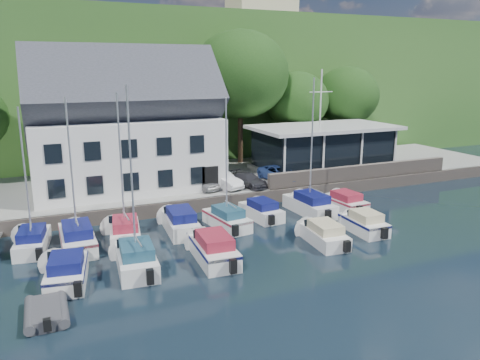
{
  "coord_description": "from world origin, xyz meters",
  "views": [
    {
      "loc": [
        -13.32,
        -20.36,
        10.41
      ],
      "look_at": [
        -0.52,
        9.0,
        2.62
      ],
      "focal_mm": 35.0,
      "sensor_mm": 36.0,
      "label": 1
    }
  ],
  "objects_px": {
    "boat_r1_6": "(312,149)",
    "boat_r1_1": "(71,170)",
    "boat_r2_3": "(323,232)",
    "boat_r1_4": "(226,162)",
    "car_dgrey": "(248,180)",
    "dinghy_1": "(46,310)",
    "boat_r2_4": "(364,221)",
    "car_silver": "(201,182)",
    "boat_r2_2": "(213,246)",
    "flagpole": "(320,125)",
    "boat_r1_7": "(344,200)",
    "boat_r2_1": "(132,182)",
    "boat_r1_3": "(180,220)",
    "boat_r1_5": "(261,209)",
    "car_blue": "(280,173)",
    "harbor_building": "(126,133)",
    "boat_r1_0": "(26,181)",
    "club_pavilion": "(323,148)",
    "boat_r1_2": "(121,167)",
    "boat_r2_0": "(67,269)",
    "car_white": "(222,180)"
  },
  "relations": [
    {
      "from": "boat_r2_0",
      "to": "dinghy_1",
      "type": "distance_m",
      "value": 3.41
    },
    {
      "from": "boat_r1_6",
      "to": "boat_r2_4",
      "type": "height_order",
      "value": "boat_r1_6"
    },
    {
      "from": "car_blue",
      "to": "boat_r2_1",
      "type": "xyz_separation_m",
      "value": [
        -14.32,
        -10.76,
        3.07
      ]
    },
    {
      "from": "dinghy_1",
      "to": "boat_r2_0",
      "type": "bearing_deg",
      "value": 72.19
    },
    {
      "from": "car_silver",
      "to": "boat_r2_2",
      "type": "distance_m",
      "value": 11.62
    },
    {
      "from": "boat_r1_3",
      "to": "boat_r1_4",
      "type": "height_order",
      "value": "boat_r1_4"
    },
    {
      "from": "boat_r1_4",
      "to": "boat_r1_1",
      "type": "bearing_deg",
      "value": 171.21
    },
    {
      "from": "boat_r1_0",
      "to": "boat_r1_3",
      "type": "xyz_separation_m",
      "value": [
        8.79,
        -0.35,
        -3.38
      ]
    },
    {
      "from": "boat_r1_6",
      "to": "dinghy_1",
      "type": "bearing_deg",
      "value": -158.17
    },
    {
      "from": "boat_r1_4",
      "to": "boat_r1_5",
      "type": "relative_size",
      "value": 1.67
    },
    {
      "from": "boat_r1_3",
      "to": "dinghy_1",
      "type": "relative_size",
      "value": 2.19
    },
    {
      "from": "club_pavilion",
      "to": "boat_r1_7",
      "type": "distance_m",
      "value": 9.81
    },
    {
      "from": "harbor_building",
      "to": "flagpole",
      "type": "bearing_deg",
      "value": -12.43
    },
    {
      "from": "car_silver",
      "to": "boat_r1_7",
      "type": "bearing_deg",
      "value": -54.02
    },
    {
      "from": "club_pavilion",
      "to": "boat_r2_3",
      "type": "bearing_deg",
      "value": -123.06
    },
    {
      "from": "boat_r1_6",
      "to": "boat_r1_1",
      "type": "bearing_deg",
      "value": 178.87
    },
    {
      "from": "car_blue",
      "to": "boat_r2_1",
      "type": "relative_size",
      "value": 0.42
    },
    {
      "from": "boat_r1_4",
      "to": "dinghy_1",
      "type": "bearing_deg",
      "value": -154.03
    },
    {
      "from": "flagpole",
      "to": "dinghy_1",
      "type": "relative_size",
      "value": 3.05
    },
    {
      "from": "boat_r2_1",
      "to": "boat_r1_7",
      "type": "bearing_deg",
      "value": 20.45
    },
    {
      "from": "car_dgrey",
      "to": "dinghy_1",
      "type": "xyz_separation_m",
      "value": [
        -15.58,
        -13.53,
        -1.19
      ]
    },
    {
      "from": "boat_r1_7",
      "to": "boat_r2_1",
      "type": "xyz_separation_m",
      "value": [
        -16.42,
        -4.59,
        4.07
      ]
    },
    {
      "from": "boat_r1_3",
      "to": "boat_r2_1",
      "type": "distance_m",
      "value": 7.37
    },
    {
      "from": "boat_r1_7",
      "to": "boat_r1_4",
      "type": "bearing_deg",
      "value": 176.76
    },
    {
      "from": "boat_r2_3",
      "to": "boat_r1_4",
      "type": "bearing_deg",
      "value": 136.09
    },
    {
      "from": "boat_r1_4",
      "to": "boat_r2_3",
      "type": "relative_size",
      "value": 1.56
    },
    {
      "from": "boat_r1_3",
      "to": "boat_r2_2",
      "type": "bearing_deg",
      "value": -81.59
    },
    {
      "from": "harbor_building",
      "to": "boat_r1_2",
      "type": "distance_m",
      "value": 9.65
    },
    {
      "from": "car_blue",
      "to": "car_silver",
      "type": "bearing_deg",
      "value": 173.04
    },
    {
      "from": "club_pavilion",
      "to": "boat_r2_2",
      "type": "height_order",
      "value": "club_pavilion"
    },
    {
      "from": "harbor_building",
      "to": "car_dgrey",
      "type": "bearing_deg",
      "value": -22.0
    },
    {
      "from": "car_blue",
      "to": "boat_r1_5",
      "type": "bearing_deg",
      "value": -135.02
    },
    {
      "from": "car_silver",
      "to": "boat_r2_2",
      "type": "bearing_deg",
      "value": -125.24
    },
    {
      "from": "flagpole",
      "to": "boat_r1_3",
      "type": "distance_m",
      "value": 15.78
    },
    {
      "from": "boat_r1_0",
      "to": "boat_r1_2",
      "type": "xyz_separation_m",
      "value": [
        5.18,
        -0.82,
        0.51
      ]
    },
    {
      "from": "boat_r1_0",
      "to": "boat_r1_2",
      "type": "bearing_deg",
      "value": -0.49
    },
    {
      "from": "car_white",
      "to": "flagpole",
      "type": "distance_m",
      "value": 9.65
    },
    {
      "from": "car_silver",
      "to": "boat_r1_2",
      "type": "distance_m",
      "value": 10.11
    },
    {
      "from": "boat_r1_5",
      "to": "car_silver",
      "type": "bearing_deg",
      "value": 107.14
    },
    {
      "from": "club_pavilion",
      "to": "car_blue",
      "type": "bearing_deg",
      "value": -156.5
    },
    {
      "from": "boat_r1_1",
      "to": "boat_r2_3",
      "type": "xyz_separation_m",
      "value": [
        13.71,
        -5.05,
        -4.05
      ]
    },
    {
      "from": "boat_r1_1",
      "to": "dinghy_1",
      "type": "xyz_separation_m",
      "value": [
        -1.93,
        -7.78,
        -4.38
      ]
    },
    {
      "from": "boat_r2_3",
      "to": "boat_r1_6",
      "type": "bearing_deg",
      "value": 71.03
    },
    {
      "from": "harbor_building",
      "to": "boat_r1_7",
      "type": "relative_size",
      "value": 2.69
    },
    {
      "from": "boat_r1_1",
      "to": "boat_r2_3",
      "type": "relative_size",
      "value": 1.68
    },
    {
      "from": "boat_r1_2",
      "to": "boat_r2_1",
      "type": "bearing_deg",
      "value": -83.89
    },
    {
      "from": "boat_r1_1",
      "to": "boat_r1_5",
      "type": "relative_size",
      "value": 1.79
    },
    {
      "from": "flagpole",
      "to": "boat_r2_3",
      "type": "distance_m",
      "value": 13.73
    },
    {
      "from": "car_silver",
      "to": "boat_r1_5",
      "type": "height_order",
      "value": "car_silver"
    },
    {
      "from": "dinghy_1",
      "to": "car_silver",
      "type": "bearing_deg",
      "value": 50.39
    }
  ]
}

